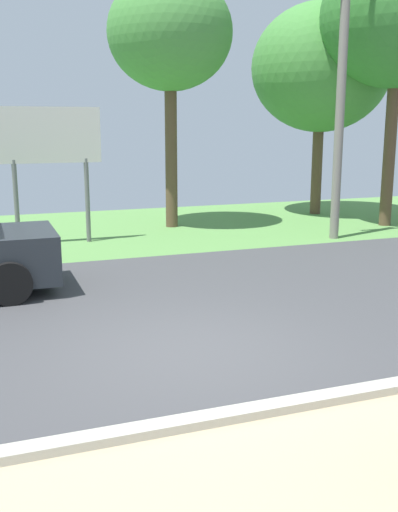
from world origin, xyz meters
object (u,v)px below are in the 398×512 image
(utility_pole, at_px, (341,101))
(tree_center_back, at_px, (170,34))
(roadside_billboard, at_px, (50,145))
(tree_right_mid, at_px, (321,68))

(utility_pole, relative_size, tree_center_back, 0.96)
(roadside_billboard, relative_size, tree_center_back, 0.48)
(utility_pole, distance_m, roadside_billboard, 7.63)
(tree_center_back, distance_m, tree_right_mid, 5.64)
(tree_right_mid, bearing_deg, tree_center_back, -171.27)
(utility_pole, bearing_deg, tree_right_mid, 65.50)
(roadside_billboard, xyz_separation_m, tree_center_back, (3.71, 1.52, 3.05))
(roadside_billboard, bearing_deg, tree_right_mid, 14.40)
(utility_pole, xyz_separation_m, tree_right_mid, (1.92, 4.21, 1.24))
(tree_center_back, bearing_deg, tree_right_mid, 8.73)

